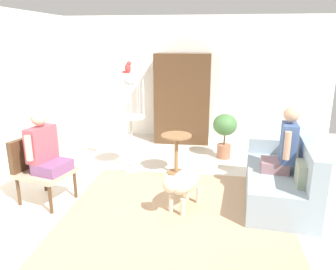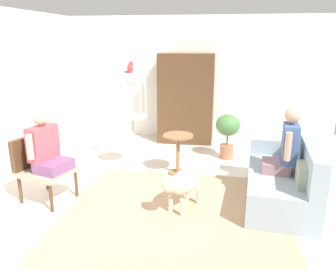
{
  "view_description": "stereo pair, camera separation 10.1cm",
  "coord_description": "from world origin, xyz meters",
  "px_view_note": "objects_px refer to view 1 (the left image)",
  "views": [
    {
      "loc": [
        0.53,
        -3.77,
        2.09
      ],
      "look_at": [
        0.0,
        0.1,
        0.95
      ],
      "focal_mm": 35.22,
      "sensor_mm": 36.0,
      "label": 1
    },
    {
      "loc": [
        0.63,
        -3.76,
        2.09
      ],
      "look_at": [
        0.0,
        0.1,
        0.95
      ],
      "focal_mm": 35.22,
      "sensor_mm": 36.0,
      "label": 2
    }
  ],
  "objects_px": {
    "person_on_couch": "(285,145)",
    "parrot": "(128,68)",
    "armoire_cabinet": "(183,98)",
    "round_end_table": "(176,149)",
    "dog": "(183,182)",
    "bird_cage_stand": "(131,116)",
    "armchair": "(38,165)",
    "couch": "(283,179)",
    "person_on_armchair": "(45,148)",
    "potted_plant": "(225,130)"
  },
  "relations": [
    {
      "from": "parrot",
      "to": "armoire_cabinet",
      "type": "distance_m",
      "value": 1.99
    },
    {
      "from": "person_on_couch",
      "to": "parrot",
      "type": "relative_size",
      "value": 4.61
    },
    {
      "from": "person_on_armchair",
      "to": "dog",
      "type": "relative_size",
      "value": 0.98
    },
    {
      "from": "armchair",
      "to": "armoire_cabinet",
      "type": "height_order",
      "value": "armoire_cabinet"
    },
    {
      "from": "person_on_couch",
      "to": "round_end_table",
      "type": "height_order",
      "value": "person_on_couch"
    },
    {
      "from": "round_end_table",
      "to": "person_on_armchair",
      "type": "bearing_deg",
      "value": -143.07
    },
    {
      "from": "armchair",
      "to": "round_end_table",
      "type": "bearing_deg",
      "value": 33.57
    },
    {
      "from": "couch",
      "to": "armoire_cabinet",
      "type": "distance_m",
      "value": 3.02
    },
    {
      "from": "person_on_couch",
      "to": "dog",
      "type": "height_order",
      "value": "person_on_couch"
    },
    {
      "from": "dog",
      "to": "armoire_cabinet",
      "type": "bearing_deg",
      "value": 95.57
    },
    {
      "from": "person_on_couch",
      "to": "armoire_cabinet",
      "type": "relative_size",
      "value": 0.47
    },
    {
      "from": "bird_cage_stand",
      "to": "armoire_cabinet",
      "type": "distance_m",
      "value": 1.83
    },
    {
      "from": "armoire_cabinet",
      "to": "person_on_armchair",
      "type": "bearing_deg",
      "value": -116.68
    },
    {
      "from": "armchair",
      "to": "person_on_couch",
      "type": "distance_m",
      "value": 3.22
    },
    {
      "from": "armchair",
      "to": "dog",
      "type": "height_order",
      "value": "armchair"
    },
    {
      "from": "round_end_table",
      "to": "dog",
      "type": "height_order",
      "value": "round_end_table"
    },
    {
      "from": "couch",
      "to": "round_end_table",
      "type": "xyz_separation_m",
      "value": [
        -1.51,
        0.71,
        0.11
      ]
    },
    {
      "from": "couch",
      "to": "parrot",
      "type": "xyz_separation_m",
      "value": [
        -2.28,
        0.8,
        1.36
      ]
    },
    {
      "from": "potted_plant",
      "to": "armchair",
      "type": "bearing_deg",
      "value": -141.48
    },
    {
      "from": "potted_plant",
      "to": "armoire_cabinet",
      "type": "xyz_separation_m",
      "value": [
        -0.85,
        0.95,
        0.38
      ]
    },
    {
      "from": "couch",
      "to": "armoire_cabinet",
      "type": "xyz_separation_m",
      "value": [
        -1.59,
        2.5,
        0.6
      ]
    },
    {
      "from": "person_on_couch",
      "to": "dog",
      "type": "distance_m",
      "value": 1.39
    },
    {
      "from": "person_on_couch",
      "to": "round_end_table",
      "type": "bearing_deg",
      "value": 153.75
    },
    {
      "from": "bird_cage_stand",
      "to": "parrot",
      "type": "distance_m",
      "value": 0.77
    },
    {
      "from": "person_on_couch",
      "to": "parrot",
      "type": "xyz_separation_m",
      "value": [
        -2.25,
        0.82,
        0.89
      ]
    },
    {
      "from": "person_on_armchair",
      "to": "armoire_cabinet",
      "type": "relative_size",
      "value": 0.44
    },
    {
      "from": "couch",
      "to": "dog",
      "type": "relative_size",
      "value": 2.06
    },
    {
      "from": "dog",
      "to": "parrot",
      "type": "relative_size",
      "value": 4.35
    },
    {
      "from": "parrot",
      "to": "round_end_table",
      "type": "bearing_deg",
      "value": -6.8
    },
    {
      "from": "person_on_couch",
      "to": "parrot",
      "type": "distance_m",
      "value": 2.55
    },
    {
      "from": "couch",
      "to": "potted_plant",
      "type": "relative_size",
      "value": 2.06
    },
    {
      "from": "person_on_armchair",
      "to": "potted_plant",
      "type": "height_order",
      "value": "person_on_armchair"
    },
    {
      "from": "couch",
      "to": "armoire_cabinet",
      "type": "height_order",
      "value": "armoire_cabinet"
    },
    {
      "from": "dog",
      "to": "potted_plant",
      "type": "distance_m",
      "value": 2.07
    },
    {
      "from": "person_on_armchair",
      "to": "parrot",
      "type": "xyz_separation_m",
      "value": [
        0.8,
        1.27,
        0.92
      ]
    },
    {
      "from": "bird_cage_stand",
      "to": "armchair",
      "type": "bearing_deg",
      "value": -128.08
    },
    {
      "from": "person_on_couch",
      "to": "potted_plant",
      "type": "height_order",
      "value": "person_on_couch"
    },
    {
      "from": "person_on_armchair",
      "to": "armchair",
      "type": "bearing_deg",
      "value": 164.08
    },
    {
      "from": "person_on_couch",
      "to": "potted_plant",
      "type": "xyz_separation_m",
      "value": [
        -0.7,
        1.58,
        -0.25
      ]
    },
    {
      "from": "armchair",
      "to": "armoire_cabinet",
      "type": "relative_size",
      "value": 0.47
    },
    {
      "from": "person_on_couch",
      "to": "bird_cage_stand",
      "type": "height_order",
      "value": "bird_cage_stand"
    },
    {
      "from": "round_end_table",
      "to": "bird_cage_stand",
      "type": "xyz_separation_m",
      "value": [
        -0.75,
        0.09,
        0.49
      ]
    },
    {
      "from": "person_on_armchair",
      "to": "couch",
      "type": "bearing_deg",
      "value": 8.68
    },
    {
      "from": "dog",
      "to": "parrot",
      "type": "height_order",
      "value": "parrot"
    },
    {
      "from": "dog",
      "to": "potted_plant",
      "type": "relative_size",
      "value": 1.0
    },
    {
      "from": "round_end_table",
      "to": "dog",
      "type": "relative_size",
      "value": 0.8
    },
    {
      "from": "couch",
      "to": "dog",
      "type": "bearing_deg",
      "value": -161.51
    },
    {
      "from": "person_on_armchair",
      "to": "bird_cage_stand",
      "type": "xyz_separation_m",
      "value": [
        0.81,
        1.27,
        0.15
      ]
    },
    {
      "from": "person_on_couch",
      "to": "bird_cage_stand",
      "type": "relative_size",
      "value": 0.55
    },
    {
      "from": "couch",
      "to": "bird_cage_stand",
      "type": "xyz_separation_m",
      "value": [
        -2.26,
        0.8,
        0.6
      ]
    }
  ]
}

